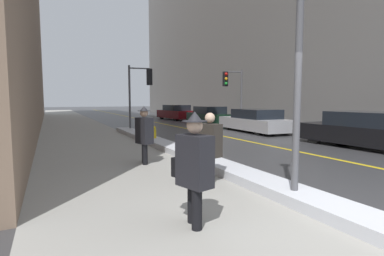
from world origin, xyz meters
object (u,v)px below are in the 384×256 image
Objects in this scene: pedestrian_nearside at (210,144)px; fire_hydrant at (154,134)px; traffic_light_far at (232,86)px; lamp_post at (299,41)px; parked_car_silver at (255,121)px; traffic_light_near at (142,84)px; parked_car_dark_green at (209,116)px; parked_car_black at (365,131)px; parked_car_maroon at (176,113)px; pedestrian_with_shoulder_bag at (194,165)px; pedestrian_in_fedora at (144,133)px.

fire_hydrant is (0.80, 6.09, -0.47)m from pedestrian_nearside.
traffic_light_far is at bearing 128.35° from pedestrian_nearside.
lamp_post is 11.70m from parked_car_silver.
pedestrian_nearside is (-7.33, -10.43, -1.81)m from traffic_light_far.
traffic_light_near is 0.79× the size of parked_car_dark_green.
traffic_light_near reaches higher than parked_car_black.
traffic_light_near is 0.73× the size of parked_car_silver.
parked_car_silver is (7.20, 7.84, -0.23)m from pedestrian_nearside.
parked_car_silver is at bearing 174.38° from parked_car_maroon.
parked_car_dark_green is at bearing -83.52° from traffic_light_far.
fire_hydrant is at bearing 108.10° from parked_car_silver.
pedestrian_with_shoulder_bag is 0.35× the size of parked_car_dark_green.
parked_car_dark_green is (7.45, 13.52, -0.21)m from pedestrian_nearside.
lamp_post is at bearing 3.08° from pedestrian_in_fedora.
parked_car_black reaches higher than parked_car_silver.
traffic_light_far is 0.74× the size of parked_car_silver.
pedestrian_in_fedora is at bearing 155.81° from pedestrian_with_shoulder_bag.
traffic_light_near is at bearing 5.40° from traffic_light_far.
pedestrian_with_shoulder_bag reaches higher than parked_car_maroon.
parked_car_silver is at bearing 15.23° from fire_hydrant.
pedestrian_with_shoulder_bag is 22.99m from parked_car_maroon.
pedestrian_with_shoulder_bag is at bearing -104.62° from fire_hydrant.
traffic_light_near is 0.79× the size of parked_car_maroon.
parked_car_dark_green is at bearing 127.32° from pedestrian_in_fedora.
parked_car_black is at bearing -50.48° from traffic_light_near.
pedestrian_in_fedora is 0.32× the size of parked_car_black.
parked_car_black is at bearing -33.65° from fire_hydrant.
pedestrian_nearside is 6.17m from fire_hydrant.
lamp_post reaches higher than traffic_light_near.
pedestrian_in_fedora reaches higher than parked_car_dark_green.
parked_car_dark_green reaches higher than fire_hydrant.
lamp_post is at bearing 148.61° from parked_car_silver.
lamp_post is 2.61m from pedestrian_nearside.
parked_car_black is (6.71, 3.35, -2.07)m from lamp_post.
parked_car_dark_green is at bearing 0.40° from parked_car_silver.
lamp_post is 8.11m from fire_hydrant.
parked_car_dark_green is (6.72, 15.19, -2.09)m from lamp_post.
parked_car_dark_green is at bearing 133.87° from pedestrian_with_shoulder_bag.
pedestrian_with_shoulder_bag is at bearing 153.34° from parked_car_dark_green.
pedestrian_nearside is at bearing -91.76° from traffic_light_near.
pedestrian_with_shoulder_bag reaches higher than pedestrian_in_fedora.
traffic_light_far is 11.53m from pedestrian_in_fedora.
pedestrian_nearside is at bearing 101.41° from parked_car_black.
parked_car_silver is at bearing -20.69° from traffic_light_near.
pedestrian_with_shoulder_bag is at bearing 63.71° from traffic_light_far.
parked_car_black is 1.07× the size of parked_car_maroon.
pedestrian_nearside is (1.27, 1.85, -0.04)m from pedestrian_with_shoulder_bag.
parked_car_silver is at bearing 95.99° from traffic_light_far.
parked_car_silver is 1.08× the size of parked_car_maroon.
pedestrian_with_shoulder_bag is at bearing 141.68° from parked_car_silver.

